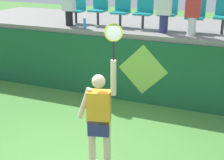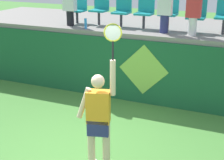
# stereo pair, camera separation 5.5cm
# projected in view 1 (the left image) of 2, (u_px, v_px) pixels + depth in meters

# --- Properties ---
(ground_plane) EXTENTS (40.00, 40.00, 0.00)m
(ground_plane) POSITION_uv_depth(u_px,v_px,m) (78.00, 158.00, 6.13)
(ground_plane) COLOR #478438
(court_back_wall) EXTENTS (11.50, 0.20, 1.62)m
(court_back_wall) POSITION_uv_depth(u_px,v_px,m) (132.00, 70.00, 8.44)
(court_back_wall) COLOR #195633
(court_back_wall) RESTS_ON ground_plane
(spectator_platform) EXTENTS (11.50, 3.20, 0.12)m
(spectator_platform) POSITION_uv_depth(u_px,v_px,m) (151.00, 26.00, 9.50)
(spectator_platform) COLOR gray
(spectator_platform) RESTS_ON court_back_wall
(tennis_player) EXTENTS (0.74, 0.35, 2.54)m
(tennis_player) POSITION_uv_depth(u_px,v_px,m) (99.00, 117.00, 5.52)
(tennis_player) COLOR white
(tennis_player) RESTS_ON ground_plane
(water_bottle) EXTENTS (0.07, 0.07, 0.27)m
(water_bottle) POSITION_uv_depth(u_px,v_px,m) (85.00, 24.00, 8.72)
(water_bottle) COLOR #338CE5
(water_bottle) RESTS_ON spectator_platform
(stadium_chair_0) EXTENTS (0.44, 0.42, 0.75)m
(stadium_chair_0) POSITION_uv_depth(u_px,v_px,m) (77.00, 8.00, 9.45)
(stadium_chair_0) COLOR #38383D
(stadium_chair_0) RESTS_ON spectator_platform
(stadium_chair_1) EXTENTS (0.44, 0.42, 0.84)m
(stadium_chair_1) POSITION_uv_depth(u_px,v_px,m) (99.00, 7.00, 9.19)
(stadium_chair_1) COLOR #38383D
(stadium_chair_1) RESTS_ON spectator_platform
(stadium_chair_2) EXTENTS (0.44, 0.42, 0.86)m
(stadium_chair_2) POSITION_uv_depth(u_px,v_px,m) (121.00, 9.00, 8.96)
(stadium_chair_2) COLOR #38383D
(stadium_chair_2) RESTS_ON spectator_platform
(stadium_chair_3) EXTENTS (0.44, 0.42, 0.79)m
(stadium_chair_3) POSITION_uv_depth(u_px,v_px,m) (144.00, 11.00, 8.73)
(stadium_chair_3) COLOR #38383D
(stadium_chair_3) RESTS_ON spectator_platform
(stadium_chair_4) EXTENTS (0.44, 0.42, 0.90)m
(stadium_chair_4) POSITION_uv_depth(u_px,v_px,m) (168.00, 10.00, 8.49)
(stadium_chair_4) COLOR #38383D
(stadium_chair_4) RESTS_ON spectator_platform
(stadium_chair_5) EXTENTS (0.44, 0.42, 0.83)m
(stadium_chair_5) POSITION_uv_depth(u_px,v_px,m) (196.00, 14.00, 8.25)
(stadium_chair_5) COLOR #38383D
(stadium_chair_5) RESTS_ON spectator_platform
(stadium_chair_6) EXTENTS (0.44, 0.42, 0.84)m
(stadium_chair_6) POSITION_uv_depth(u_px,v_px,m) (224.00, 14.00, 7.99)
(stadium_chair_6) COLOR #38383D
(stadium_chair_6) RESTS_ON spectator_platform
(spectator_0) EXTENTS (0.34, 0.20, 1.15)m
(spectator_0) POSITION_uv_depth(u_px,v_px,m) (164.00, 8.00, 8.08)
(spectator_0) COLOR navy
(spectator_0) RESTS_ON spectator_platform
(spectator_1) EXTENTS (0.34, 0.21, 1.12)m
(spectator_1) POSITION_uv_depth(u_px,v_px,m) (193.00, 10.00, 7.80)
(spectator_1) COLOR white
(spectator_1) RESTS_ON spectator_platform
(spectator_2) EXTENTS (0.34, 0.20, 1.06)m
(spectator_2) POSITION_uv_depth(u_px,v_px,m) (69.00, 5.00, 9.01)
(spectator_2) COLOR black
(spectator_2) RESTS_ON spectator_platform
(wall_signage_mount) EXTENTS (1.27, 0.01, 1.52)m
(wall_signage_mount) POSITION_uv_depth(u_px,v_px,m) (142.00, 103.00, 8.51)
(wall_signage_mount) COLOR #195633
(wall_signage_mount) RESTS_ON ground_plane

